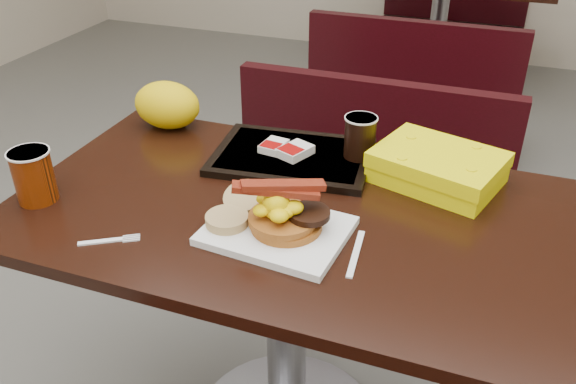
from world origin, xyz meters
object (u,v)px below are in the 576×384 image
(platter, at_px, (277,231))
(bench_near_n, at_px, (356,200))
(hashbrown_sleeve_left, at_px, (274,146))
(tray, at_px, (292,157))
(knife, at_px, (356,253))
(bench_far_s, at_px, (416,83))
(clamshell, at_px, (438,167))
(coffee_cup_far, at_px, (360,137))
(pancake_stack, at_px, (286,221))
(table_far, at_px, (436,41))
(fork, at_px, (100,241))
(paper_bag, at_px, (167,105))
(hashbrown_sleeve_right, at_px, (295,151))
(table_near, at_px, (287,334))
(bench_far_n, at_px, (450,15))
(coffee_cup_near, at_px, (34,176))

(platter, bearing_deg, bench_near_n, 96.20)
(hashbrown_sleeve_left, bearing_deg, tray, 2.76)
(platter, xyz_separation_m, knife, (0.17, -0.01, -0.01))
(bench_far_s, relative_size, clamshell, 3.61)
(bench_near_n, xyz_separation_m, coffee_cup_far, (0.10, -0.44, 0.46))
(pancake_stack, height_order, clamshell, clamshell)
(table_far, bearing_deg, pancake_stack, -89.27)
(fork, bearing_deg, pancake_stack, -6.71)
(tray, bearing_deg, paper_bag, 163.83)
(fork, relative_size, hashbrown_sleeve_right, 1.48)
(table_near, xyz_separation_m, tray, (-0.06, 0.21, 0.38))
(bench_far_s, distance_m, coffee_cup_far, 1.71)
(platter, xyz_separation_m, fork, (-0.32, -0.15, -0.01))
(pancake_stack, bearing_deg, hashbrown_sleeve_right, 106.27)
(bench_far_s, distance_m, bench_far_n, 1.40)
(hashbrown_sleeve_left, bearing_deg, table_near, -54.76)
(bench_far_s, relative_size, hashbrown_sleeve_right, 12.19)
(platter, relative_size, knife, 1.82)
(bench_far_s, xyz_separation_m, fork, (-0.31, -2.15, 0.39))
(table_far, xyz_separation_m, hashbrown_sleeve_right, (-0.05, -2.39, 0.40))
(platter, bearing_deg, fork, -150.35)
(bench_near_n, relative_size, knife, 6.53)
(bench_near_n, bearing_deg, tray, -97.34)
(table_far, relative_size, knife, 7.83)
(knife, xyz_separation_m, coffee_cup_far, (-0.09, 0.37, 0.07))
(coffee_cup_near, bearing_deg, table_far, 79.13)
(tray, bearing_deg, table_near, -79.71)
(table_near, distance_m, knife, 0.43)
(bench_far_n, relative_size, coffee_cup_far, 9.65)
(bench_far_n, height_order, coffee_cup_far, coffee_cup_far)
(fork, height_order, coffee_cup_far, coffee_cup_far)
(fork, height_order, tray, tray)
(bench_far_s, relative_size, tray, 2.60)
(bench_far_n, bearing_deg, table_near, -90.00)
(tray, distance_m, hashbrown_sleeve_right, 0.02)
(bench_far_s, relative_size, coffee_cup_far, 9.65)
(bench_far_n, xyz_separation_m, pancake_stack, (0.03, -3.39, 0.42))
(bench_far_s, bearing_deg, platter, -89.53)
(table_far, xyz_separation_m, clamshell, (0.29, -2.37, 0.41))
(hashbrown_sleeve_left, bearing_deg, hashbrown_sleeve_right, -1.52)
(fork, bearing_deg, bench_far_n, 53.85)
(bench_near_n, xyz_separation_m, hashbrown_sleeve_right, (-0.05, -0.49, 0.42))
(pancake_stack, relative_size, coffee_cup_near, 1.21)
(knife, relative_size, coffee_cup_far, 1.48)
(pancake_stack, bearing_deg, hashbrown_sleeve_left, 115.52)
(paper_bag, bearing_deg, pancake_stack, -37.73)
(bench_far_n, height_order, pancake_stack, pancake_stack)
(bench_far_s, xyz_separation_m, pancake_stack, (0.03, -1.99, 0.42))
(table_far, distance_m, pancake_stack, 2.72)
(coffee_cup_near, distance_m, knife, 0.72)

